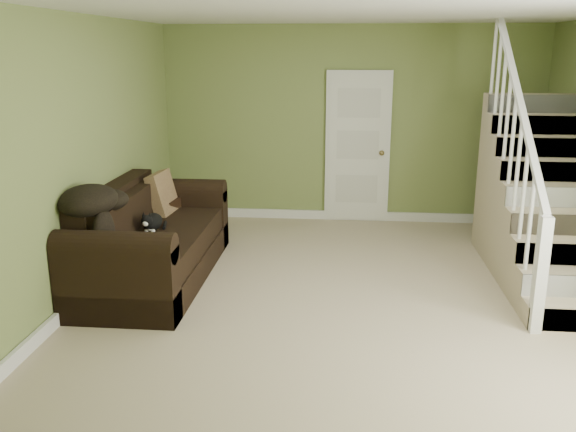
% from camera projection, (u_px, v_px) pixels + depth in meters
% --- Properties ---
extents(floor, '(5.00, 5.50, 0.01)m').
position_uv_depth(floor, '(348.00, 296.00, 5.83)').
color(floor, tan).
rests_on(floor, ground).
extents(ceiling, '(5.00, 5.50, 0.01)m').
position_uv_depth(ceiling, '(356.00, 10.00, 5.14)').
color(ceiling, white).
rests_on(ceiling, wall_back).
extents(wall_back, '(5.00, 0.04, 2.60)m').
position_uv_depth(wall_back, '(351.00, 125.00, 8.12)').
color(wall_back, olive).
rests_on(wall_back, floor).
extents(wall_front, '(5.00, 0.04, 2.60)m').
position_uv_depth(wall_front, '(355.00, 267.00, 2.84)').
color(wall_front, olive).
rests_on(wall_front, floor).
extents(wall_left, '(0.04, 5.50, 2.60)m').
position_uv_depth(wall_left, '(84.00, 157.00, 5.71)').
color(wall_left, olive).
rests_on(wall_left, floor).
extents(baseboard_back, '(5.00, 0.04, 0.12)m').
position_uv_depth(baseboard_back, '(348.00, 215.00, 8.42)').
color(baseboard_back, white).
rests_on(baseboard_back, floor).
extents(baseboard_left, '(0.04, 5.50, 0.12)m').
position_uv_depth(baseboard_left, '(98.00, 281.00, 6.04)').
color(baseboard_left, white).
rests_on(baseboard_left, floor).
extents(door, '(0.86, 0.12, 2.02)m').
position_uv_depth(door, '(358.00, 148.00, 8.15)').
color(door, white).
rests_on(door, floor).
extents(staircase, '(1.00, 2.51, 2.82)m').
position_uv_depth(staircase, '(540.00, 211.00, 6.40)').
color(staircase, tan).
rests_on(staircase, floor).
extents(sofa, '(1.04, 2.41, 0.95)m').
position_uv_depth(sofa, '(150.00, 244.00, 6.22)').
color(sofa, black).
rests_on(sofa, floor).
extents(side_table, '(0.60, 0.60, 0.86)m').
position_uv_depth(side_table, '(160.00, 222.00, 7.15)').
color(side_table, black).
rests_on(side_table, floor).
extents(cat, '(0.22, 0.47, 0.23)m').
position_uv_depth(cat, '(152.00, 222.00, 6.12)').
color(cat, black).
rests_on(cat, sofa).
extents(banana, '(0.13, 0.16, 0.05)m').
position_uv_depth(banana, '(147.00, 245.00, 5.60)').
color(banana, gold).
rests_on(banana, sofa).
extents(throw_pillow, '(0.27, 0.50, 0.50)m').
position_uv_depth(throw_pillow, '(163.00, 194.00, 6.79)').
color(throw_pillow, '#4C361E').
rests_on(throw_pillow, sofa).
extents(throw_blanket, '(0.63, 0.75, 0.27)m').
position_uv_depth(throw_blanket, '(88.00, 200.00, 5.40)').
color(throw_blanket, black).
rests_on(throw_blanket, sofa).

